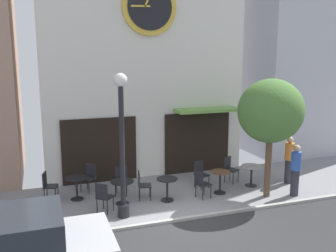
{
  "coord_description": "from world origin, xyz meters",
  "views": [
    {
      "loc": [
        -3.51,
        -8.91,
        4.46
      ],
      "look_at": [
        0.26,
        2.0,
        2.26
      ],
      "focal_mm": 40.08,
      "sensor_mm": 36.0,
      "label": 1
    }
  ],
  "objects": [
    {
      "name": "street_lamp",
      "position": [
        -1.47,
        0.8,
        2.03
      ],
      "size": [
        0.36,
        0.36,
        4.0
      ],
      "color": "black",
      "rests_on": "ground_plane"
    },
    {
      "name": "cafe_chair_corner",
      "position": [
        -0.64,
        1.86,
        0.53
      ],
      "size": [
        0.47,
        0.47,
        0.9
      ],
      "color": "black",
      "rests_on": "ground_plane"
    },
    {
      "name": "cafe_table_near_curb",
      "position": [
        -2.57,
        2.51,
        0.5
      ],
      "size": [
        0.69,
        0.69,
        0.72
      ],
      "color": "black",
      "rests_on": "ground_plane"
    },
    {
      "name": "clock_building",
      "position": [
        0.27,
        5.12,
        5.38
      ],
      "size": [
        7.48,
        3.49,
        10.45
      ],
      "color": "silver",
      "rests_on": "ground_plane"
    },
    {
      "name": "neighbor_building_right",
      "position": [
        8.41,
        5.96,
        6.27
      ],
      "size": [
        5.75,
        3.9,
        12.54
      ],
      "color": "#B2B2BC",
      "rests_on": "ground_plane"
    },
    {
      "name": "cafe_chair_near_tree",
      "position": [
        -3.41,
        2.75,
        0.53
      ],
      "size": [
        0.49,
        0.49,
        0.9
      ],
      "color": "black",
      "rests_on": "ground_plane"
    },
    {
      "name": "cafe_chair_curbside",
      "position": [
        2.74,
        2.46,
        0.53
      ],
      "size": [
        0.55,
        0.55,
        0.9
      ],
      "color": "black",
      "rests_on": "ground_plane"
    },
    {
      "name": "cafe_chair_left_end",
      "position": [
        1.14,
        1.33,
        0.53
      ],
      "size": [
        0.49,
        0.49,
        0.9
      ],
      "color": "black",
      "rests_on": "ground_plane"
    },
    {
      "name": "cafe_chair_outer",
      "position": [
        -1.16,
        2.53,
        0.53
      ],
      "size": [
        0.49,
        0.49,
        0.9
      ],
      "color": "black",
      "rests_on": "ground_plane"
    },
    {
      "name": "cafe_chair_facing_street",
      "position": [
        1.53,
        2.3,
        0.53
      ],
      "size": [
        0.49,
        0.49,
        0.9
      ],
      "color": "black",
      "rests_on": "ground_plane"
    },
    {
      "name": "cafe_table_near_door",
      "position": [
        -1.3,
        1.7,
        0.51
      ],
      "size": [
        0.7,
        0.7,
        0.73
      ],
      "color": "black",
      "rests_on": "ground_plane"
    },
    {
      "name": "cafe_table_center_right",
      "position": [
        3.24,
        1.82,
        0.51
      ],
      "size": [
        0.71,
        0.71,
        0.72
      ],
      "color": "black",
      "rests_on": "ground_plane"
    },
    {
      "name": "cafe_table_rightmost",
      "position": [
        1.9,
        1.55,
        0.5
      ],
      "size": [
        0.64,
        0.64,
        0.75
      ],
      "color": "black",
      "rests_on": "ground_plane"
    },
    {
      "name": "street_tree",
      "position": [
        3.21,
        0.83,
        2.75
      ],
      "size": [
        2.09,
        1.88,
        3.76
      ],
      "color": "brown",
      "rests_on": "ground_plane"
    },
    {
      "name": "pedestrian_blue",
      "position": [
        4.08,
        0.59,
        0.86
      ],
      "size": [
        0.45,
        0.45,
        1.67
      ],
      "color": "#2D2D38",
      "rests_on": "ground_plane"
    },
    {
      "name": "cafe_table_center",
      "position": [
        0.07,
        1.51,
        0.49
      ],
      "size": [
        0.65,
        0.65,
        0.72
      ],
      "color": "black",
      "rests_on": "ground_plane"
    },
    {
      "name": "pedestrian_orange",
      "position": [
        4.64,
        1.66,
        0.86
      ],
      "size": [
        0.39,
        0.39,
        1.67
      ],
      "color": "#2D2D38",
      "rests_on": "ground_plane"
    },
    {
      "name": "cafe_chair_near_lamp",
      "position": [
        -2.09,
        3.17,
        0.53
      ],
      "size": [
        0.57,
        0.57,
        0.9
      ],
      "color": "black",
      "rests_on": "ground_plane"
    },
    {
      "name": "ground_plane",
      "position": [
        0.0,
        -1.46,
        -0.02
      ],
      "size": [
        26.47,
        10.99,
        0.13
      ],
      "color": "gray"
    },
    {
      "name": "cafe_chair_mid_row",
      "position": [
        -1.95,
        1.23,
        0.53
      ],
      "size": [
        0.56,
        0.56,
        0.9
      ],
      "color": "black",
      "rests_on": "ground_plane"
    }
  ]
}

